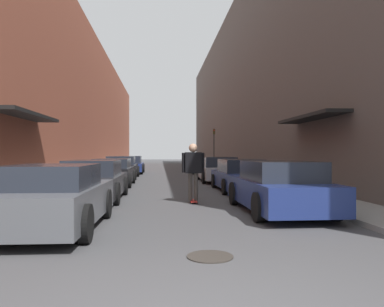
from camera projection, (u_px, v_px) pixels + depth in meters
ground at (167, 175)px, 26.97m from camera, size 130.64×130.64×0.00m
curb_strip_left at (112, 170)px, 32.48m from camera, size 1.80×59.38×0.12m
curb_strip_right at (218, 170)px, 33.28m from camera, size 1.80×59.38×0.12m
building_row_left at (77, 107)px, 32.23m from camera, size 4.90×59.38×11.05m
building_row_right at (250, 91)px, 33.51m from camera, size 4.90×59.38×14.21m
parked_car_left_0 at (54, 198)px, 7.59m from camera, size 1.93×4.11×1.33m
parked_car_left_1 at (94, 181)px, 12.40m from camera, size 1.93×4.38×1.33m
parked_car_left_2 at (113, 173)px, 17.83m from camera, size 1.93×4.22×1.29m
parked_car_left_3 at (122, 168)px, 23.05m from camera, size 1.97×4.74×1.37m
parked_car_left_4 at (130, 165)px, 28.51m from camera, size 2.01×4.24×1.34m
parked_car_right_0 at (278, 187)px, 9.85m from camera, size 1.99×4.57×1.35m
parked_car_right_1 at (239, 176)px, 15.33m from camera, size 1.85×4.49×1.31m
parked_car_right_2 at (218, 170)px, 20.46m from camera, size 2.02×4.63×1.35m
parked_car_right_3 at (208, 167)px, 26.13m from camera, size 1.92×4.02×1.17m
skateboarder at (193, 166)px, 11.72m from camera, size 0.71×0.78×1.86m
manhole_cover at (210, 256)px, 5.60m from camera, size 0.70×0.70×0.02m
traffic_light at (214, 145)px, 32.82m from camera, size 0.16×0.22×3.55m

